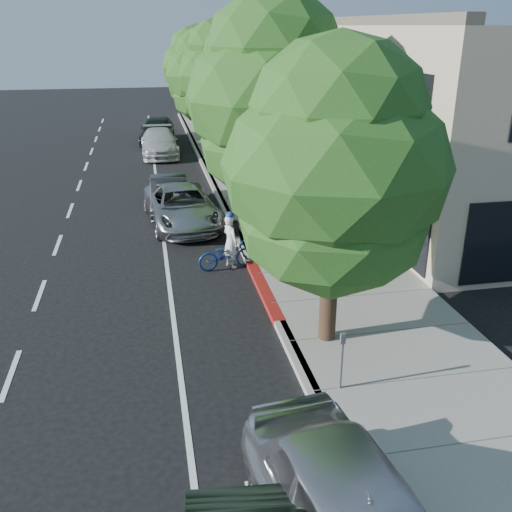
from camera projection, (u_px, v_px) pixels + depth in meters
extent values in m
plane|color=black|center=(271.00, 308.00, 15.20)|extent=(120.00, 120.00, 0.00)
cube|color=gray|center=(284.00, 211.00, 22.86)|extent=(4.60, 56.00, 0.15)
cube|color=#9E998E|center=(228.00, 215.00, 22.46)|extent=(0.30, 56.00, 0.15)
cube|color=maroon|center=(264.00, 290.00, 16.09)|extent=(0.32, 4.00, 0.15)
cube|color=#B7A58C|center=(370.00, 93.00, 31.96)|extent=(10.00, 36.00, 7.00)
cylinder|color=black|center=(329.00, 297.00, 13.09)|extent=(0.40, 0.40, 2.40)
ellipsoid|color=#164615|center=(333.00, 219.00, 12.38)|extent=(4.18, 4.18, 3.34)
ellipsoid|color=#164615|center=(336.00, 166.00, 11.94)|extent=(4.92, 4.92, 3.93)
ellipsoid|color=#164615|center=(339.00, 106.00, 11.48)|extent=(3.69, 3.69, 2.95)
cylinder|color=black|center=(272.00, 211.00, 18.47)|extent=(0.40, 0.40, 2.82)
ellipsoid|color=#164615|center=(273.00, 143.00, 17.64)|extent=(4.60, 4.60, 3.68)
ellipsoid|color=#164615|center=(274.00, 97.00, 17.12)|extent=(5.41, 5.41, 4.33)
ellipsoid|color=#164615|center=(274.00, 45.00, 16.58)|extent=(4.06, 4.06, 3.24)
cylinder|color=black|center=(242.00, 171.00, 23.97)|extent=(0.40, 0.40, 2.60)
ellipsoid|color=#164615|center=(241.00, 122.00, 23.21)|extent=(3.50, 3.50, 2.80)
ellipsoid|color=#164615|center=(241.00, 90.00, 22.73)|extent=(4.12, 4.12, 3.29)
ellipsoid|color=#164615|center=(240.00, 55.00, 22.23)|extent=(3.09, 3.09, 2.47)
cylinder|color=black|center=(222.00, 143.00, 29.42)|extent=(0.40, 0.40, 2.69)
ellipsoid|color=#164615|center=(221.00, 101.00, 28.62)|extent=(3.64, 3.64, 2.92)
ellipsoid|color=#164615|center=(221.00, 74.00, 28.13)|extent=(4.29, 4.29, 3.43)
ellipsoid|color=#164615|center=(220.00, 44.00, 27.61)|extent=(3.22, 3.22, 2.57)
cylinder|color=black|center=(209.00, 127.00, 34.92)|extent=(0.40, 0.40, 2.43)
ellipsoid|color=#164615|center=(208.00, 95.00, 34.21)|extent=(4.32, 4.32, 3.46)
ellipsoid|color=#164615|center=(207.00, 74.00, 33.76)|extent=(5.08, 5.08, 4.07)
ellipsoid|color=#164615|center=(207.00, 52.00, 33.29)|extent=(3.81, 3.81, 3.05)
cylinder|color=black|center=(199.00, 113.00, 40.38)|extent=(0.40, 0.40, 2.46)
ellipsoid|color=#164615|center=(198.00, 85.00, 39.65)|extent=(4.24, 4.24, 3.40)
ellipsoid|color=#164615|center=(197.00, 67.00, 39.20)|extent=(4.99, 4.99, 3.99)
ellipsoid|color=#164615|center=(197.00, 47.00, 38.72)|extent=(3.74, 3.74, 3.00)
imported|color=white|center=(231.00, 241.00, 17.51)|extent=(0.64, 0.73, 1.68)
imported|color=navy|center=(227.00, 254.00, 17.50)|extent=(1.90, 0.92, 0.95)
imported|color=#A3A2A7|center=(182.00, 206.00, 21.34)|extent=(2.89, 5.37, 1.43)
imported|color=black|center=(169.00, 195.00, 22.91)|extent=(1.57, 4.19, 1.37)
imported|color=silver|center=(159.00, 143.00, 32.82)|extent=(2.08, 5.04, 1.46)
imported|color=black|center=(157.00, 130.00, 36.43)|extent=(2.57, 5.00, 1.63)
imported|color=black|center=(335.00, 202.00, 20.49)|extent=(1.18, 1.11, 1.93)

